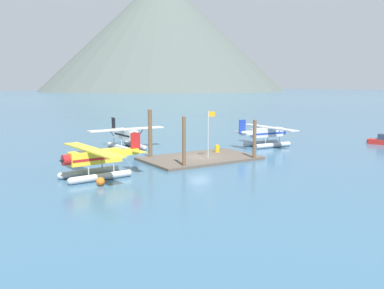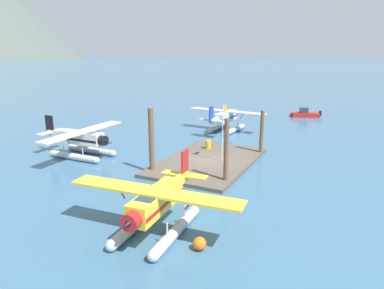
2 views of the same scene
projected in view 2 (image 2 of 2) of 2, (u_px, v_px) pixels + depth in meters
name	position (u px, v px, depth m)	size (l,w,h in m)	color
ground_plane	(208.00, 163.00, 32.80)	(1200.00, 1200.00, 0.00)	#38607F
dock_platform	(208.00, 161.00, 32.76)	(12.67, 7.83, 0.30)	brown
piling_near_left	(226.00, 152.00, 27.09)	(0.37, 0.37, 5.27)	brown
piling_near_right	(262.00, 133.00, 34.80)	(0.38, 0.38, 4.56)	brown
piling_far_left	(151.00, 141.00, 29.53)	(0.45, 0.45, 5.65)	brown
flagpole	(223.00, 125.00, 31.62)	(0.95, 0.10, 5.36)	silver
fuel_drum	(208.00, 145.00, 36.41)	(0.62, 0.62, 0.88)	gold
mooring_buoy	(200.00, 244.00, 18.41)	(0.72, 0.72, 0.72)	orange
seaplane_silver_stbd_fwd	(226.00, 119.00, 45.40)	(7.97, 10.47, 3.84)	#B7BABF
seaplane_cream_bow_left	(82.00, 141.00, 34.43)	(10.42, 7.98, 3.84)	#B7BABF
seaplane_yellow_port_aft	(156.00, 207.00, 19.97)	(7.97, 10.47, 3.84)	#B7BABF
boat_red_open_se	(305.00, 114.00, 55.50)	(2.90, 4.66, 1.50)	#B2231E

